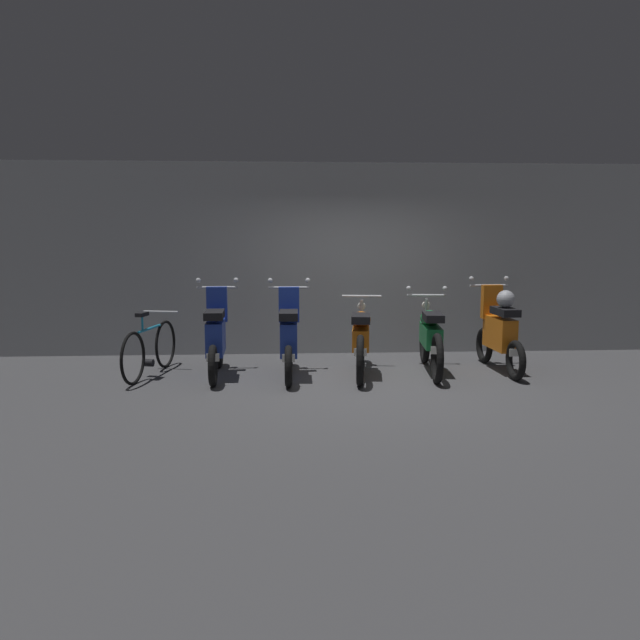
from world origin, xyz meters
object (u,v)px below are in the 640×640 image
motorbike_slot_4 (499,330)px  bicycle (150,349)px  motorbike_slot_1 (289,337)px  motorbike_slot_3 (430,337)px  motorbike_slot_0 (216,337)px  motorbike_slot_2 (361,339)px

motorbike_slot_4 → bicycle: (-4.77, -0.03, -0.21)m
motorbike_slot_1 → motorbike_slot_4: 2.92m
motorbike_slot_3 → motorbike_slot_4: (0.97, 0.03, 0.08)m
motorbike_slot_0 → motorbike_slot_1: size_ratio=1.00×
motorbike_slot_0 → bicycle: size_ratio=0.99×
motorbike_slot_1 → motorbike_slot_3: size_ratio=0.86×
motorbike_slot_3 → bicycle: motorbike_slot_3 is taller
motorbike_slot_2 → motorbike_slot_3: bearing=4.6°
motorbike_slot_4 → bicycle: size_ratio=0.99×
motorbike_slot_1 → motorbike_slot_4: size_ratio=1.00×
motorbike_slot_2 → motorbike_slot_4: bearing=3.1°
motorbike_slot_1 → motorbike_slot_4: same height
motorbike_slot_3 → motorbike_slot_4: size_ratio=1.16×
bicycle → motorbike_slot_4: bearing=0.4°
motorbike_slot_0 → motorbike_slot_4: size_ratio=1.00×
motorbike_slot_4 → motorbike_slot_1: bearing=-176.5°
motorbike_slot_3 → motorbike_slot_2: bearing=-175.4°
bicycle → motorbike_slot_0: bearing=-3.4°
motorbike_slot_0 → motorbike_slot_1: (0.97, -0.09, 0.00)m
bicycle → motorbike_slot_1: bearing=-4.5°
motorbike_slot_1 → motorbike_slot_3: (1.94, 0.15, -0.04)m
motorbike_slot_3 → motorbike_slot_4: 0.97m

